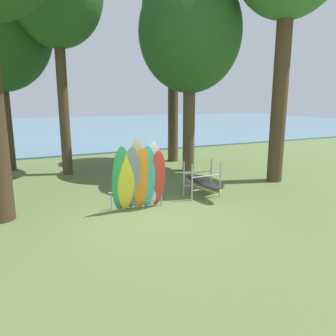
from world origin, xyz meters
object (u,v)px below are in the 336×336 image
board_storage_rack (203,183)px  leaning_board_pile (139,178)px  tree_far_right_back (173,12)px  tree_mid_behind (190,34)px

board_storage_rack → leaning_board_pile: bearing=-169.7°
leaning_board_pile → board_storage_rack: size_ratio=1.08×
tree_far_right_back → board_storage_rack: 9.60m
leaning_board_pile → board_storage_rack: 2.58m
tree_mid_behind → tree_far_right_back: 2.83m
leaning_board_pile → tree_mid_behind: bearing=47.5°
tree_far_right_back → board_storage_rack: bearing=-106.0°
leaning_board_pile → board_storage_rack: bearing=10.3°
tree_mid_behind → leaning_board_pile: tree_mid_behind is taller
tree_mid_behind → leaning_board_pile: (-3.96, -4.32, -5.07)m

